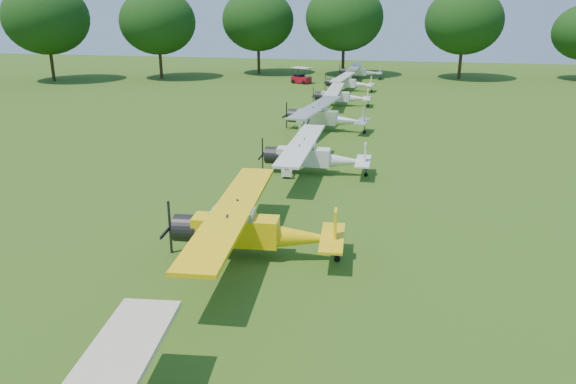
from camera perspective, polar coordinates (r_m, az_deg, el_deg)
name	(u,v)px	position (r m, az deg, el deg)	size (l,w,h in m)	color
ground	(265,208)	(29.32, -2.38, -1.64)	(160.00, 160.00, 0.00)	#304F13
tree_belt	(337,51)	(27.09, 5.05, 14.07)	(137.36, 130.27, 14.52)	#2F2412
aircraft_2	(249,227)	(23.34, -3.99, -3.54)	(7.48, 11.92, 2.34)	yellow
aircraft_3	(312,154)	(34.85, 2.42, 3.85)	(6.86, 10.90, 2.15)	white
aircraft_4	(323,115)	(47.05, 3.62, 7.79)	(7.14, 11.35, 2.23)	white
aircraft_5	(340,95)	(58.97, 5.26, 9.77)	(6.02, 9.57, 1.89)	white
aircraft_6	(347,82)	(69.27, 6.06, 11.07)	(6.01, 9.58, 1.88)	white
aircraft_7	(359,71)	(80.95, 7.22, 12.13)	(6.06, 9.62, 1.90)	white
golf_cart	(301,78)	(75.65, 1.32, 11.50)	(2.79, 2.30, 2.08)	maroon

